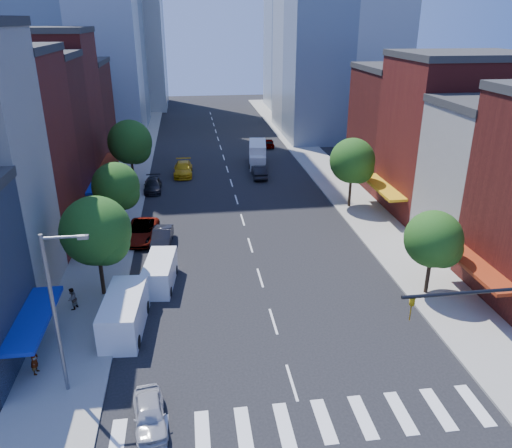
{
  "coord_description": "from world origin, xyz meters",
  "views": [
    {
      "loc": [
        -4.95,
        -21.41,
        18.48
      ],
      "look_at": [
        -0.49,
        10.8,
        5.0
      ],
      "focal_mm": 35.0,
      "sensor_mm": 36.0,
      "label": 1
    }
  ],
  "objects_px": {
    "parked_car_third": "(141,231)",
    "cargo_van_near": "(124,315)",
    "traffic_car_far": "(269,143)",
    "cargo_van_far": "(160,273)",
    "pedestrian_near": "(34,360)",
    "parked_car_front": "(150,414)",
    "taxi": "(183,169)",
    "pedestrian_far": "(72,299)",
    "parked_car_rear": "(153,185)",
    "parked_car_second": "(162,237)",
    "box_truck": "(258,155)",
    "traffic_car_oncoming": "(259,171)"
  },
  "relations": [
    {
      "from": "parked_car_third",
      "to": "cargo_van_near",
      "type": "bearing_deg",
      "value": -84.17
    },
    {
      "from": "traffic_car_far",
      "to": "cargo_van_far",
      "type": "bearing_deg",
      "value": 76.95
    },
    {
      "from": "cargo_van_near",
      "to": "pedestrian_near",
      "type": "height_order",
      "value": "cargo_van_near"
    },
    {
      "from": "cargo_van_far",
      "to": "parked_car_front",
      "type": "bearing_deg",
      "value": -83.35
    },
    {
      "from": "parked_car_third",
      "to": "taxi",
      "type": "bearing_deg",
      "value": 84.91
    },
    {
      "from": "traffic_car_far",
      "to": "pedestrian_far",
      "type": "distance_m",
      "value": 48.69
    },
    {
      "from": "parked_car_rear",
      "to": "pedestrian_near",
      "type": "relative_size",
      "value": 2.78
    },
    {
      "from": "parked_car_front",
      "to": "cargo_van_far",
      "type": "height_order",
      "value": "cargo_van_far"
    },
    {
      "from": "parked_car_second",
      "to": "parked_car_front",
      "type": "bearing_deg",
      "value": -85.21
    },
    {
      "from": "cargo_van_near",
      "to": "box_truck",
      "type": "xyz_separation_m",
      "value": [
        13.8,
        37.46,
        0.18
      ]
    },
    {
      "from": "pedestrian_far",
      "to": "parked_car_third",
      "type": "bearing_deg",
      "value": -173.91
    },
    {
      "from": "parked_car_rear",
      "to": "pedestrian_near",
      "type": "xyz_separation_m",
      "value": [
        -4.78,
        -31.76,
        0.32
      ]
    },
    {
      "from": "parked_car_rear",
      "to": "cargo_van_near",
      "type": "distance_m",
      "value": 28.12
    },
    {
      "from": "parked_car_second",
      "to": "taxi",
      "type": "bearing_deg",
      "value": 89.31
    },
    {
      "from": "cargo_van_near",
      "to": "box_truck",
      "type": "bearing_deg",
      "value": 74.04
    },
    {
      "from": "parked_car_front",
      "to": "parked_car_rear",
      "type": "distance_m",
      "value": 36.36
    },
    {
      "from": "parked_car_rear",
      "to": "box_truck",
      "type": "height_order",
      "value": "box_truck"
    },
    {
      "from": "parked_car_third",
      "to": "pedestrian_far",
      "type": "height_order",
      "value": "pedestrian_far"
    },
    {
      "from": "cargo_van_far",
      "to": "pedestrian_near",
      "type": "distance_m",
      "value": 11.32
    },
    {
      "from": "traffic_car_far",
      "to": "box_truck",
      "type": "xyz_separation_m",
      "value": [
        -3.12,
        -9.56,
        0.74
      ]
    },
    {
      "from": "cargo_van_far",
      "to": "pedestrian_near",
      "type": "xyz_separation_m",
      "value": [
        -6.48,
        -9.28,
        -0.02
      ]
    },
    {
      "from": "pedestrian_far",
      "to": "parked_car_second",
      "type": "bearing_deg",
      "value": 174.62
    },
    {
      "from": "parked_car_rear",
      "to": "taxi",
      "type": "bearing_deg",
      "value": 58.13
    },
    {
      "from": "box_truck",
      "to": "pedestrian_far",
      "type": "distance_m",
      "value": 38.74
    },
    {
      "from": "parked_car_second",
      "to": "cargo_van_far",
      "type": "relative_size",
      "value": 0.89
    },
    {
      "from": "traffic_car_far",
      "to": "box_truck",
      "type": "distance_m",
      "value": 10.08
    },
    {
      "from": "cargo_van_near",
      "to": "cargo_van_far",
      "type": "xyz_separation_m",
      "value": [
        2.0,
        5.63,
        -0.17
      ]
    },
    {
      "from": "traffic_car_oncoming",
      "to": "pedestrian_far",
      "type": "relative_size",
      "value": 3.02
    },
    {
      "from": "pedestrian_near",
      "to": "pedestrian_far",
      "type": "height_order",
      "value": "pedestrian_near"
    },
    {
      "from": "parked_car_second",
      "to": "pedestrian_near",
      "type": "relative_size",
      "value": 2.65
    },
    {
      "from": "parked_car_front",
      "to": "parked_car_third",
      "type": "bearing_deg",
      "value": 87.6
    },
    {
      "from": "box_truck",
      "to": "traffic_car_far",
      "type": "bearing_deg",
      "value": 79.76
    },
    {
      "from": "parked_car_rear",
      "to": "traffic_car_oncoming",
      "type": "height_order",
      "value": "traffic_car_oncoming"
    },
    {
      "from": "traffic_car_oncoming",
      "to": "box_truck",
      "type": "height_order",
      "value": "box_truck"
    },
    {
      "from": "parked_car_second",
      "to": "cargo_van_near",
      "type": "bearing_deg",
      "value": -93.91
    },
    {
      "from": "box_truck",
      "to": "parked_car_rear",
      "type": "bearing_deg",
      "value": -137.46
    },
    {
      "from": "box_truck",
      "to": "pedestrian_far",
      "type": "xyz_separation_m",
      "value": [
        -17.55,
        -34.53,
        -0.45
      ]
    },
    {
      "from": "parked_car_front",
      "to": "pedestrian_far",
      "type": "relative_size",
      "value": 2.41
    },
    {
      "from": "cargo_van_near",
      "to": "pedestrian_far",
      "type": "bearing_deg",
      "value": 146.25
    },
    {
      "from": "parked_car_front",
      "to": "cargo_van_far",
      "type": "bearing_deg",
      "value": 82.61
    },
    {
      "from": "parked_car_second",
      "to": "traffic_car_oncoming",
      "type": "bearing_deg",
      "value": 63.43
    },
    {
      "from": "traffic_car_far",
      "to": "pedestrian_near",
      "type": "height_order",
      "value": "pedestrian_near"
    },
    {
      "from": "parked_car_front",
      "to": "taxi",
      "type": "height_order",
      "value": "taxi"
    },
    {
      "from": "traffic_car_oncoming",
      "to": "pedestrian_near",
      "type": "bearing_deg",
      "value": 65.79
    },
    {
      "from": "parked_car_second",
      "to": "parked_car_rear",
      "type": "xyz_separation_m",
      "value": [
        -1.6,
        15.27,
        -0.06
      ]
    },
    {
      "from": "parked_car_second",
      "to": "parked_car_third",
      "type": "xyz_separation_m",
      "value": [
        -1.88,
        1.55,
        0.03
      ]
    },
    {
      "from": "cargo_van_far",
      "to": "parked_car_third",
      "type": "bearing_deg",
      "value": 109.34
    },
    {
      "from": "parked_car_rear",
      "to": "cargo_van_near",
      "type": "height_order",
      "value": "cargo_van_near"
    },
    {
      "from": "parked_car_rear",
      "to": "pedestrian_far",
      "type": "relative_size",
      "value": 3.05
    },
    {
      "from": "parked_car_second",
      "to": "parked_car_third",
      "type": "distance_m",
      "value": 2.44
    }
  ]
}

